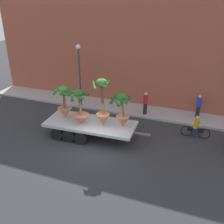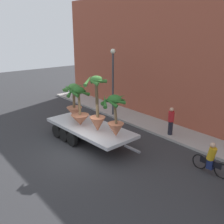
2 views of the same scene
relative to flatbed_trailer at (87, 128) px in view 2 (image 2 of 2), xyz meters
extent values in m
plane|color=#2D2D30|center=(1.22, -1.31, -0.76)|extent=(60.00, 60.00, 0.00)
cube|color=#A39E99|center=(1.22, 4.79, -0.69)|extent=(24.00, 2.20, 0.15)
cube|color=#9E4C38|center=(1.22, 6.49, 3.61)|extent=(24.00, 1.20, 8.74)
cube|color=#B7BABF|center=(0.26, 0.01, 0.13)|extent=(5.85, 2.62, 0.18)
cylinder|color=black|center=(-1.63, 1.01, -0.36)|extent=(0.81, 0.26, 0.80)
cylinder|color=black|center=(-1.52, -1.17, -0.36)|extent=(0.81, 0.26, 0.80)
cylinder|color=black|center=(-0.83, 1.05, -0.36)|extent=(0.81, 0.26, 0.80)
cylinder|color=black|center=(-0.72, -1.13, -0.36)|extent=(0.81, 0.26, 0.80)
cylinder|color=black|center=(-0.03, 1.09, -0.36)|extent=(0.81, 0.26, 0.80)
cylinder|color=black|center=(0.08, -1.09, -0.36)|extent=(0.81, 0.26, 0.80)
cube|color=slate|center=(3.62, 0.18, -0.02)|extent=(1.00, 0.15, 0.10)
cone|color=#B26647|center=(1.16, -0.08, 0.62)|extent=(0.86, 0.86, 0.80)
cylinder|color=brown|center=(1.14, -0.08, 2.03)|extent=(0.24, 0.16, 2.04)
ellipsoid|color=#428438|center=(1.12, -0.08, 3.05)|extent=(0.65, 0.65, 0.40)
cone|color=#428438|center=(1.46, -0.02, 3.01)|extent=(0.32, 0.74, 0.31)
cone|color=#428438|center=(1.27, 0.25, 2.98)|extent=(0.77, 0.50, 0.42)
cone|color=#428438|center=(0.84, 0.20, 2.98)|extent=(0.71, 0.70, 0.46)
cone|color=#428438|center=(0.74, -0.34, 2.97)|extent=(0.69, 0.88, 0.53)
cone|color=#428438|center=(1.23, -0.39, 2.98)|extent=(0.71, 0.42, 0.39)
cone|color=#B26647|center=(2.35, 0.21, 0.58)|extent=(0.84, 0.84, 0.72)
cylinder|color=brown|center=(2.30, 0.21, 1.56)|extent=(0.32, 0.14, 1.26)
ellipsoid|color=#2D6B28|center=(2.24, 0.21, 2.18)|extent=(0.72, 0.72, 0.45)
cone|color=#2D6B28|center=(2.61, 0.16, 2.14)|extent=(0.30, 0.79, 0.37)
cone|color=#2D6B28|center=(2.45, 0.59, 2.12)|extent=(0.88, 0.60, 0.48)
cone|color=#2D6B28|center=(1.92, 0.59, 2.12)|extent=(0.90, 0.80, 0.53)
cone|color=#2D6B28|center=(1.75, 0.21, 2.10)|extent=(0.21, 0.97, 0.60)
cone|color=#2D6B28|center=(1.96, -0.19, 2.10)|extent=(0.90, 0.72, 0.58)
cone|color=#2D6B28|center=(2.38, -0.13, 2.10)|extent=(0.77, 0.47, 0.49)
cone|color=#B26647|center=(-0.23, -0.31, 0.52)|extent=(1.04, 1.04, 0.61)
cylinder|color=brown|center=(-0.26, -0.31, 1.55)|extent=(0.24, 0.14, 1.44)
ellipsoid|color=#2D6B28|center=(-0.29, -0.31, 2.26)|extent=(0.68, 0.68, 0.42)
cone|color=#2D6B28|center=(0.13, -0.27, 2.19)|extent=(0.27, 0.88, 0.48)
cone|color=#2D6B28|center=(-0.14, 0.04, 2.20)|extent=(0.79, 0.49, 0.42)
cone|color=#2D6B28|center=(-0.71, -0.09, 2.22)|extent=(0.63, 0.95, 0.38)
cone|color=#2D6B28|center=(-0.66, -0.57, 2.17)|extent=(0.70, 0.86, 0.57)
cone|color=#2D6B28|center=(-0.21, -0.71, 2.20)|extent=(0.86, 0.35, 0.44)
cone|color=#C17251|center=(-1.65, 0.19, 0.53)|extent=(0.97, 0.97, 0.63)
cylinder|color=brown|center=(-1.64, 0.19, 1.50)|extent=(0.22, 0.17, 1.31)
ellipsoid|color=#428438|center=(-1.63, 0.19, 2.15)|extent=(0.68, 0.68, 0.42)
cone|color=#428438|center=(-1.22, 0.13, 2.07)|extent=(0.32, 0.86, 0.51)
cone|color=#428438|center=(-1.44, 0.58, 2.07)|extent=(0.87, 0.55, 0.54)
cone|color=#428438|center=(-1.89, 0.60, 2.10)|extent=(0.94, 0.70, 0.44)
cone|color=#428438|center=(-2.10, 0.17, 2.09)|extent=(0.24, 0.96, 0.51)
cone|color=#428438|center=(-1.84, -0.18, 2.12)|extent=(0.86, 0.61, 0.35)
cone|color=#428438|center=(-1.49, -0.19, 2.07)|extent=(0.83, 0.47, 0.52)
torus|color=black|center=(7.13, 2.27, -0.42)|extent=(0.74, 0.07, 0.74)
torus|color=black|center=(6.03, 2.26, -0.42)|extent=(0.74, 0.07, 0.74)
cube|color=black|center=(6.58, 2.27, -0.24)|extent=(1.04, 0.07, 0.28)
cylinder|color=gold|center=(6.58, 2.27, 0.21)|extent=(0.45, 0.35, 0.65)
sphere|color=tan|center=(6.58, 2.27, 0.63)|extent=(0.24, 0.24, 0.24)
cube|color=navy|center=(6.58, 2.27, -0.32)|extent=(0.28, 0.24, 0.44)
cylinder|color=black|center=(2.77, 4.19, -0.19)|extent=(0.28, 0.28, 0.85)
cylinder|color=red|center=(2.77, 4.19, 0.55)|extent=(0.36, 0.36, 0.62)
sphere|color=tan|center=(2.77, 4.19, 0.98)|extent=(0.24, 0.24, 0.24)
cylinder|color=#383D42|center=(-2.43, 3.99, 1.64)|extent=(0.14, 0.14, 4.50)
sphere|color=#EAEACC|center=(-2.43, 3.99, 4.04)|extent=(0.36, 0.36, 0.36)
camera|label=1|loc=(6.88, -13.59, 8.06)|focal=42.89mm
camera|label=2|loc=(11.76, -7.81, 5.55)|focal=41.38mm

